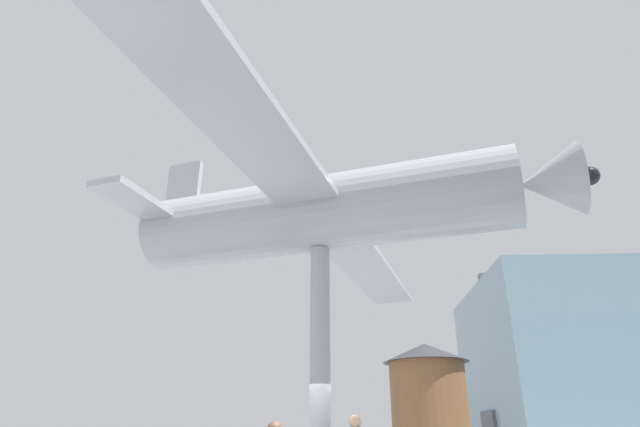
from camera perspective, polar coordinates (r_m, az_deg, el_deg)
support_pylon_central at (r=12.30m, az=0.00°, el=-17.00°), size 0.49×0.49×5.84m
suspended_airplane at (r=13.28m, az=1.26°, el=0.23°), size 19.62×12.12×3.34m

